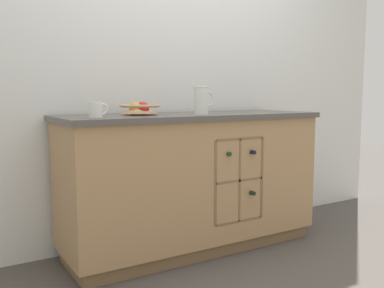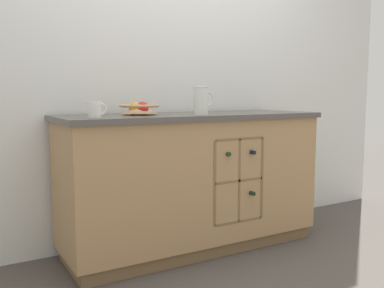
% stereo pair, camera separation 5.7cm
% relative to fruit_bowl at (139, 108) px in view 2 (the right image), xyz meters
% --- Properties ---
extents(ground_plane, '(14.00, 14.00, 0.00)m').
position_rel_fruit_bowl_xyz_m(ground_plane, '(0.36, -0.04, -0.97)').
color(ground_plane, '#4C4742').
extents(back_wall, '(4.40, 0.06, 2.55)m').
position_rel_fruit_bowl_xyz_m(back_wall, '(0.36, 0.31, 0.30)').
color(back_wall, silver).
rests_on(back_wall, ground_plane).
extents(kitchen_island, '(1.80, 0.62, 0.93)m').
position_rel_fruit_bowl_xyz_m(kitchen_island, '(0.37, -0.04, -0.50)').
color(kitchen_island, brown).
rests_on(kitchen_island, ground_plane).
extents(fruit_bowl, '(0.25, 0.25, 0.08)m').
position_rel_fruit_bowl_xyz_m(fruit_bowl, '(0.00, 0.00, 0.00)').
color(fruit_bowl, tan).
rests_on(fruit_bowl, kitchen_island).
extents(white_pitcher, '(0.15, 0.10, 0.18)m').
position_rel_fruit_bowl_xyz_m(white_pitcher, '(0.35, -0.18, 0.05)').
color(white_pitcher, silver).
rests_on(white_pitcher, kitchen_island).
extents(ceramic_mug, '(0.11, 0.07, 0.09)m').
position_rel_fruit_bowl_xyz_m(ceramic_mug, '(-0.34, -0.15, 0.00)').
color(ceramic_mug, white).
rests_on(ceramic_mug, kitchen_island).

